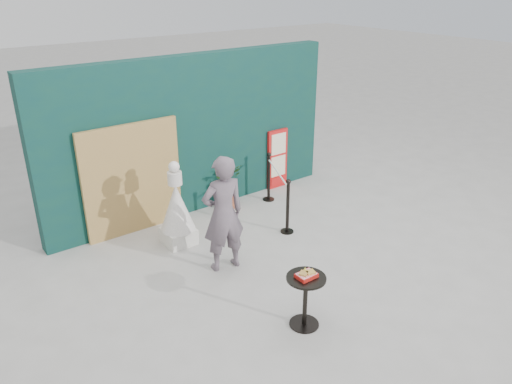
# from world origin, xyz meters

# --- Properties ---
(ground) EXTENTS (60.00, 60.00, 0.00)m
(ground) POSITION_xyz_m (0.00, 0.00, 0.00)
(ground) COLOR #ADAAA5
(ground) RESTS_ON ground
(back_wall) EXTENTS (6.00, 0.30, 3.00)m
(back_wall) POSITION_xyz_m (0.00, 3.15, 1.50)
(back_wall) COLOR #0A2F30
(back_wall) RESTS_ON ground
(bamboo_fence) EXTENTS (1.80, 0.08, 2.00)m
(bamboo_fence) POSITION_xyz_m (-1.40, 2.94, 1.00)
(bamboo_fence) COLOR tan
(bamboo_fence) RESTS_ON ground
(woman) EXTENTS (0.74, 0.54, 1.88)m
(woman) POSITION_xyz_m (-0.82, 0.94, 0.94)
(woman) COLOR #645660
(woman) RESTS_ON ground
(menu_board) EXTENTS (0.50, 0.07, 1.30)m
(menu_board) POSITION_xyz_m (1.90, 2.95, 0.65)
(menu_board) COLOR red
(menu_board) RESTS_ON ground
(statue) EXTENTS (0.59, 0.59, 1.51)m
(statue) POSITION_xyz_m (-1.03, 2.06, 0.62)
(statue) COLOR silver
(statue) RESTS_ON ground
(cafe_table) EXTENTS (0.52, 0.52, 0.75)m
(cafe_table) POSITION_xyz_m (-0.77, -0.89, 0.50)
(cafe_table) COLOR black
(cafe_table) RESTS_ON ground
(food_basket) EXTENTS (0.26, 0.19, 0.11)m
(food_basket) POSITION_xyz_m (-0.77, -0.89, 0.79)
(food_basket) COLOR #B21913
(food_basket) RESTS_ON cafe_table
(planter) EXTENTS (0.53, 0.46, 0.91)m
(planter) POSITION_xyz_m (0.46, 2.76, 0.53)
(planter) COLOR brown
(planter) RESTS_ON ground
(stanchion_barrier) EXTENTS (0.84, 1.54, 1.03)m
(stanchion_barrier) POSITION_xyz_m (1.03, 1.88, 0.49)
(stanchion_barrier) COLOR black
(stanchion_barrier) RESTS_ON ground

